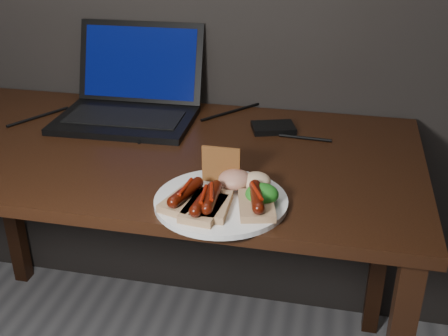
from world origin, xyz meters
The scene contains 13 objects.
desk centered at (0.00, 1.38, 0.66)m, with size 1.40×0.70×0.75m.
laptop centered at (-0.11, 1.58, 0.80)m, with size 0.39×0.36×0.25m.
hard_drive centered at (0.31, 1.56, 0.76)m, with size 0.11×0.08×0.02m, color black.
desk_cables centered at (0.01, 1.55, 0.75)m, with size 0.89×0.36×0.01m.
plate centered at (0.25, 1.14, 0.76)m, with size 0.28×0.28×0.01m, color white.
bread_sausage_left centered at (0.19, 1.10, 0.78)m, with size 0.10×0.13×0.04m.
bread_sausage_center centered at (0.24, 1.09, 0.78)m, with size 0.07×0.12×0.04m.
bread_sausage_right centered at (0.33, 1.11, 0.78)m, with size 0.10×0.13×0.04m.
bread_sausage_extra centered at (0.23, 1.08, 0.78)m, with size 0.08×0.12×0.04m.
crispbread centered at (0.24, 1.21, 0.80)m, with size 0.09×0.01×0.09m, color #9B5F2A.
salad_greens centered at (0.34, 1.14, 0.78)m, with size 0.07×0.07×0.04m, color #185F13.
salsa_mound centered at (0.27, 1.19, 0.78)m, with size 0.07×0.07×0.04m, color maroon.
coleslaw_mound centered at (0.32, 1.20, 0.78)m, with size 0.06×0.06×0.04m, color beige.
Camera 1 is at (0.48, 0.13, 1.35)m, focal length 45.00 mm.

